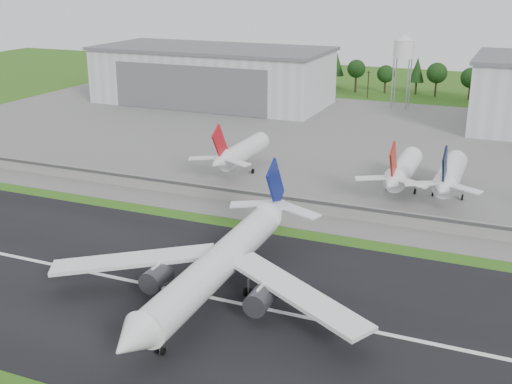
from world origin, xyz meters
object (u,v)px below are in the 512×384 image
at_px(main_airliner, 215,274).
at_px(parked_jet_navy, 449,176).
at_px(parked_jet_red_a, 239,153).
at_px(parked_jet_red_b, 401,171).

bearing_deg(main_airliner, parked_jet_navy, -114.46).
distance_m(parked_jet_red_a, parked_jet_navy, 55.28).
bearing_deg(parked_jet_red_b, parked_jet_navy, 0.10).
height_order(main_airliner, parked_jet_red_b, main_airliner).
bearing_deg(main_airliner, parked_jet_red_b, -105.84).
bearing_deg(parked_jet_navy, main_airliner, -113.63).
height_order(parked_jet_red_a, parked_jet_red_b, parked_jet_red_b).
distance_m(main_airliner, parked_jet_red_b, 69.35).
relative_size(main_airliner, parked_jet_red_b, 1.89).
bearing_deg(parked_jet_red_a, parked_jet_navy, 0.02).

